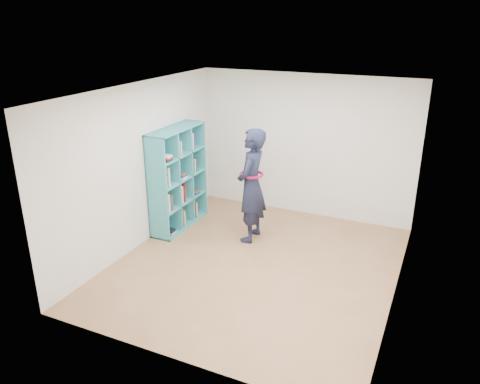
% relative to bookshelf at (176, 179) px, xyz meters
% --- Properties ---
extents(floor, '(4.50, 4.50, 0.00)m').
position_rel_bookshelf_xyz_m(floor, '(1.83, -0.77, -0.86)').
color(floor, olive).
rests_on(floor, ground).
extents(ceiling, '(4.50, 4.50, 0.00)m').
position_rel_bookshelf_xyz_m(ceiling, '(1.83, -0.77, 1.74)').
color(ceiling, white).
rests_on(ceiling, wall_back).
extents(wall_left, '(0.02, 4.50, 2.60)m').
position_rel_bookshelf_xyz_m(wall_left, '(-0.17, -0.77, 0.44)').
color(wall_left, silver).
rests_on(wall_left, floor).
extents(wall_right, '(0.02, 4.50, 2.60)m').
position_rel_bookshelf_xyz_m(wall_right, '(3.83, -0.77, 0.44)').
color(wall_right, silver).
rests_on(wall_right, floor).
extents(wall_back, '(4.00, 0.02, 2.60)m').
position_rel_bookshelf_xyz_m(wall_back, '(1.83, 1.48, 0.44)').
color(wall_back, silver).
rests_on(wall_back, floor).
extents(wall_front, '(4.00, 0.02, 2.60)m').
position_rel_bookshelf_xyz_m(wall_front, '(1.83, -3.02, 0.44)').
color(wall_front, silver).
rests_on(wall_front, floor).
extents(bookshelf, '(0.39, 1.33, 1.77)m').
position_rel_bookshelf_xyz_m(bookshelf, '(0.00, 0.00, 0.00)').
color(bookshelf, teal).
rests_on(bookshelf, floor).
extents(person, '(0.50, 0.72, 1.89)m').
position_rel_bookshelf_xyz_m(person, '(1.40, 0.04, 0.09)').
color(person, black).
rests_on(person, floor).
extents(smartphone, '(0.02, 0.09, 0.13)m').
position_rel_bookshelf_xyz_m(smartphone, '(1.25, 0.13, 0.21)').
color(smartphone, silver).
rests_on(smartphone, person).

